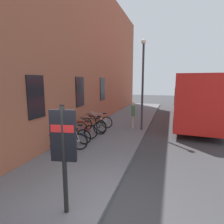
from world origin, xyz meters
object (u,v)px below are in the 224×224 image
(bicycle_under_window, at_px, (90,127))
(bicycle_end_of_row, at_px, (99,121))
(city_bus, at_px, (196,96))
(transit_info_sign, at_px, (64,143))
(street_lamp, at_px, (143,77))
(bicycle_leaning_wall, at_px, (81,131))
(bicycle_mid_rack, at_px, (94,125))
(bicycle_beside_lamp, at_px, (67,141))
(pedestrian_crossing_street, at_px, (133,112))
(bicycle_nearest_sign, at_px, (73,135))

(bicycle_under_window, distance_m, bicycle_end_of_row, 1.58)
(city_bus, bearing_deg, bicycle_end_of_row, 125.69)
(transit_info_sign, height_order, street_lamp, street_lamp)
(bicycle_leaning_wall, distance_m, bicycle_mid_rack, 1.46)
(bicycle_leaning_wall, bearing_deg, bicycle_beside_lamp, -173.50)
(city_bus, bearing_deg, bicycle_leaning_wall, 137.93)
(transit_info_sign, distance_m, street_lamp, 7.75)
(bicycle_end_of_row, relative_size, street_lamp, 0.34)
(bicycle_mid_rack, bearing_deg, bicycle_end_of_row, 3.81)
(bicycle_beside_lamp, distance_m, bicycle_under_window, 2.35)
(bicycle_mid_rack, bearing_deg, street_lamp, -64.67)
(bicycle_end_of_row, distance_m, city_bus, 7.39)
(bicycle_beside_lamp, distance_m, bicycle_mid_rack, 3.03)
(bicycle_end_of_row, relative_size, transit_info_sign, 0.74)
(street_lamp, bearing_deg, transit_info_sign, 176.37)
(pedestrian_crossing_street, bearing_deg, city_bus, -46.60)
(bicycle_beside_lamp, bearing_deg, city_bus, -35.25)
(bicycle_end_of_row, bearing_deg, bicycle_leaning_wall, 178.71)
(pedestrian_crossing_street, xyz_separation_m, street_lamp, (-0.26, -0.58, 2.08))
(bicycle_under_window, bearing_deg, bicycle_beside_lamp, 179.95)
(transit_info_sign, bearing_deg, bicycle_under_window, 19.12)
(bicycle_under_window, height_order, transit_info_sign, transit_info_sign)
(bicycle_nearest_sign, bearing_deg, transit_info_sign, -152.82)
(bicycle_nearest_sign, height_order, bicycle_leaning_wall, same)
(bicycle_under_window, bearing_deg, transit_info_sign, -160.88)
(bicycle_beside_lamp, relative_size, bicycle_nearest_sign, 0.98)
(bicycle_beside_lamp, bearing_deg, bicycle_leaning_wall, 6.50)
(bicycle_leaning_wall, relative_size, transit_info_sign, 0.74)
(bicycle_under_window, bearing_deg, street_lamp, -52.72)
(transit_info_sign, xyz_separation_m, pedestrian_crossing_street, (7.85, 0.10, -0.63))
(bicycle_nearest_sign, bearing_deg, bicycle_leaning_wall, 2.50)
(bicycle_leaning_wall, distance_m, city_bus, 8.98)
(bicycle_beside_lamp, bearing_deg, bicycle_under_window, -0.05)
(bicycle_beside_lamp, bearing_deg, bicycle_mid_rack, 1.25)
(bicycle_under_window, bearing_deg, bicycle_mid_rack, 5.74)
(bicycle_nearest_sign, xyz_separation_m, street_lamp, (3.45, -2.61, 2.66))
(pedestrian_crossing_street, bearing_deg, bicycle_beside_lamp, 157.23)
(bicycle_end_of_row, xyz_separation_m, pedestrian_crossing_street, (0.56, -2.01, 0.58))
(bicycle_end_of_row, xyz_separation_m, transit_info_sign, (-7.29, -2.11, 1.21))
(bicycle_leaning_wall, bearing_deg, street_lamp, -44.88)
(city_bus, bearing_deg, bicycle_nearest_sign, 141.31)
(bicycle_beside_lamp, distance_m, pedestrian_crossing_street, 4.90)
(bicycle_beside_lamp, relative_size, city_bus, 0.16)
(bicycle_nearest_sign, height_order, city_bus, city_bus)
(bicycle_nearest_sign, xyz_separation_m, bicycle_under_window, (1.57, -0.15, 0.00))
(bicycle_mid_rack, relative_size, bicycle_end_of_row, 0.97)
(bicycle_under_window, bearing_deg, bicycle_end_of_row, 4.64)
(bicycle_mid_rack, distance_m, transit_info_sign, 6.82)
(bicycle_beside_lamp, distance_m, city_bus, 10.09)
(bicycle_under_window, bearing_deg, city_bus, -44.78)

